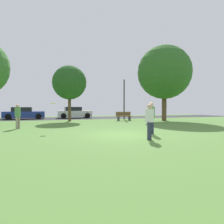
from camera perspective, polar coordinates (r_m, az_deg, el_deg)
name	(u,v)px	position (r m, az deg, el deg)	size (l,w,h in m)	color
ground_plane	(126,135)	(10.75, 3.73, -6.23)	(44.00, 44.00, 0.00)	#547F38
road_strip	(77,118)	(26.21, -9.64, -1.64)	(44.00, 6.40, 0.01)	#28282B
maple_tree_far	(164,72)	(22.10, 14.16, 10.49)	(5.42, 5.42, 7.63)	brown
oak_tree_right	(69,83)	(20.87, -11.59, 7.87)	(3.30, 3.30, 5.43)	brown
person_thrower	(149,120)	(9.16, 10.23, -2.27)	(0.38, 0.39, 1.56)	#2D334C
person_catcher	(18,115)	(14.81, -24.41, -0.85)	(0.38, 0.39, 1.59)	gray
person_bystander	(151,117)	(11.08, 10.71, -1.25)	(0.30, 0.34, 1.66)	#2D334C
frisbee_disc	(53,103)	(12.36, -15.87, 2.26)	(0.35, 0.35, 0.04)	yellow
parked_car_blue	(24,113)	(26.00, -23.01, -0.38)	(4.46, 2.08, 1.36)	#233893
parked_car_white	(74,113)	(26.44, -10.29, -0.23)	(4.12, 2.04, 1.39)	white
park_bench	(124,116)	(21.23, 3.23, -1.12)	(1.60, 0.45, 0.90)	brown
street_lamp_post	(124,99)	(23.77, 3.33, 3.47)	(0.14, 0.14, 4.50)	#2D2D33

